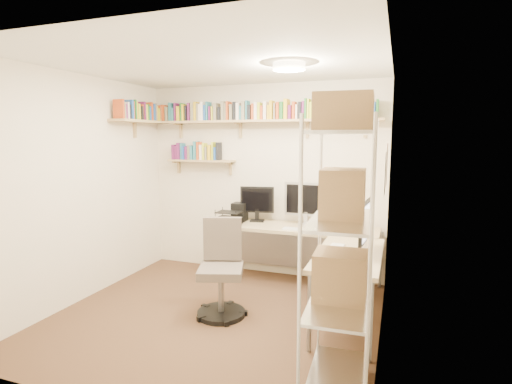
% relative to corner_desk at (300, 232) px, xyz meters
% --- Properties ---
extents(ground, '(3.20, 3.20, 0.00)m').
position_rel_corner_desk_xyz_m(ground, '(-0.65, -0.94, -0.72)').
color(ground, '#49331F').
rests_on(ground, ground).
extents(room_shell, '(3.24, 3.04, 2.52)m').
position_rel_corner_desk_xyz_m(room_shell, '(-0.65, -0.94, 0.83)').
color(room_shell, '#F1DFC4').
rests_on(room_shell, ground).
extents(wall_shelves, '(3.12, 1.09, 0.80)m').
position_rel_corner_desk_xyz_m(wall_shelves, '(-1.08, 0.35, 1.31)').
color(wall_shelves, tan).
rests_on(wall_shelves, ground).
extents(corner_desk, '(2.01, 1.86, 1.27)m').
position_rel_corner_desk_xyz_m(corner_desk, '(0.00, 0.00, 0.00)').
color(corner_desk, tan).
rests_on(corner_desk, ground).
extents(office_chair, '(0.55, 0.56, 0.99)m').
position_rel_corner_desk_xyz_m(office_chair, '(-0.62, -0.84, -0.31)').
color(office_chair, black).
rests_on(office_chair, ground).
extents(wire_rack, '(0.45, 0.86, 2.08)m').
position_rel_corner_desk_xyz_m(wire_rack, '(0.70, -1.82, 0.58)').
color(wire_rack, silver).
rests_on(wire_rack, ground).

